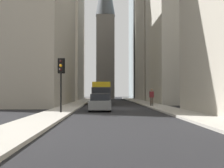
# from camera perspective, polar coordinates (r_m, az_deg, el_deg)

# --- Properties ---
(ground_plane) EXTENTS (135.00, 135.00, 0.00)m
(ground_plane) POSITION_cam_1_polar(r_m,az_deg,el_deg) (28.76, 0.59, -4.69)
(ground_plane) COLOR black
(sidewalk_right) EXTENTS (90.00, 2.20, 0.14)m
(sidewalk_right) POSITION_cam_1_polar(r_m,az_deg,el_deg) (28.94, -8.37, -4.52)
(sidewalk_right) COLOR #A8A399
(sidewalk_right) RESTS_ON ground_plane
(sidewalk_left) EXTENTS (90.00, 2.20, 0.14)m
(sidewalk_left) POSITION_cam_1_polar(r_m,az_deg,el_deg) (29.27, 9.46, -4.48)
(sidewalk_left) COLOR #A8A399
(sidewalk_left) RESTS_ON ground_plane
(building_left_midfar) EXTENTS (13.12, 10.00, 25.74)m
(building_left_midfar) POSITION_cam_1_polar(r_m,az_deg,el_deg) (43.70, 14.41, 13.48)
(building_left_midfar) COLOR #B7B2A5
(building_left_midfar) RESTS_ON ground_plane
(building_left_far) EXTENTS (17.30, 10.50, 27.86)m
(building_left_far) POSITION_cam_1_polar(r_m,az_deg,el_deg) (60.11, 9.84, 10.35)
(building_left_far) COLOR #A8A091
(building_left_far) RESTS_ON ground_plane
(building_right_far) EXTENTS (17.16, 10.50, 33.31)m
(building_right_far) POSITION_cam_1_polar(r_m,az_deg,el_deg) (62.12, -10.57, 12.55)
(building_right_far) COLOR #A8A091
(building_right_far) RESTS_ON ground_plane
(building_right_midfar) EXTENTS (19.40, 10.50, 22.13)m
(building_right_midfar) POSITION_cam_1_polar(r_m,az_deg,el_deg) (39.19, -15.95, 12.55)
(building_right_midfar) COLOR gray
(building_right_midfar) RESTS_ON ground_plane
(church_spire) EXTENTS (4.53, 4.53, 33.15)m
(church_spire) POSITION_cam_1_polar(r_m,az_deg,el_deg) (70.18, -1.28, 11.46)
(church_spire) COLOR gray
(church_spire) RESTS_ON ground_plane
(delivery_truck) EXTENTS (6.46, 2.25, 2.84)m
(delivery_truck) POSITION_cam_1_polar(r_m,az_deg,el_deg) (37.70, -2.05, -1.72)
(delivery_truck) COLOR yellow
(delivery_truck) RESTS_ON ground_plane
(hatchback_grey) EXTENTS (4.30, 1.78, 1.42)m
(hatchback_grey) POSITION_cam_1_polar(r_m,az_deg,el_deg) (24.98, -2.31, -3.64)
(hatchback_grey) COLOR slate
(hatchback_grey) RESTS_ON ground_plane
(traffic_light_foreground) EXTENTS (0.43, 0.52, 3.87)m
(traffic_light_foreground) POSITION_cam_1_polar(r_m,az_deg,el_deg) (21.52, -9.77, 2.22)
(traffic_light_foreground) COLOR black
(traffic_light_foreground) RESTS_ON sidewalk_right
(pedestrian) EXTENTS (0.26, 0.44, 1.76)m
(pedestrian) POSITION_cam_1_polar(r_m,az_deg,el_deg) (31.17, 7.60, -2.41)
(pedestrian) COLOR #473D33
(pedestrian) RESTS_ON sidewalk_left
(discarded_bottle) EXTENTS (0.07, 0.07, 0.27)m
(discarded_bottle) POSITION_cam_1_polar(r_m,az_deg,el_deg) (30.71, 7.69, -4.01)
(discarded_bottle) COLOR #999EA3
(discarded_bottle) RESTS_ON sidewalk_left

